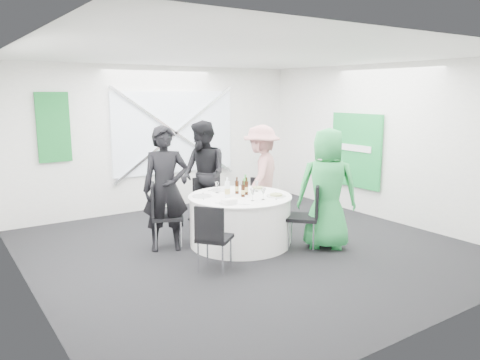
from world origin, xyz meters
TOP-DOWN VIEW (x-y plane):
  - floor at (0.00, 0.00)m, footprint 6.00×6.00m
  - ceiling at (0.00, 0.00)m, footprint 6.00×6.00m
  - wall_back at (0.00, 3.00)m, footprint 6.00×0.00m
  - wall_front at (0.00, -3.00)m, footprint 6.00×0.00m
  - wall_left at (-3.00, 0.00)m, footprint 0.00×6.00m
  - wall_right at (3.00, 0.00)m, footprint 0.00×6.00m
  - window_panel at (0.30, 2.96)m, footprint 2.60×0.03m
  - window_brace_a at (0.30, 2.92)m, footprint 2.63×0.05m
  - window_brace_b at (0.30, 2.92)m, footprint 2.63×0.05m
  - green_banner at (-2.00, 2.95)m, footprint 0.55×0.04m
  - green_sign at (2.94, 0.60)m, footprint 0.05×1.20m
  - banquet_table at (0.00, 0.20)m, footprint 1.56×1.56m
  - chair_back at (0.02, 1.28)m, footprint 0.40×0.41m
  - chair_back_left at (-1.06, 0.71)m, footprint 0.60×0.59m
  - chair_back_right at (0.82, 0.83)m, footprint 0.53×0.53m
  - chair_front_right at (0.71, -0.55)m, footprint 0.63×0.63m
  - chair_front_left at (-0.94, -0.56)m, footprint 0.57×0.57m
  - person_man_back_left at (-1.03, 0.60)m, footprint 0.78×0.65m
  - person_man_back at (-0.01, 1.30)m, footprint 0.49×0.89m
  - person_woman_pink at (0.93, 0.91)m, footprint 1.21×1.10m
  - person_woman_green at (0.97, -0.65)m, footprint 1.04×1.01m
  - plate_back at (-0.07, 0.70)m, footprint 0.25×0.25m
  - plate_back_left at (-0.51, 0.46)m, footprint 0.29×0.29m
  - plate_back_right at (0.50, 0.43)m, footprint 0.26×0.26m
  - plate_front_right at (0.42, -0.15)m, footprint 0.29×0.29m
  - plate_front_left at (-0.42, -0.13)m, footprint 0.26×0.26m
  - napkin at (-0.42, -0.15)m, footprint 0.20×0.13m
  - beer_bottle_a at (-0.15, 0.31)m, footprint 0.06×0.06m
  - beer_bottle_b at (0.04, 0.34)m, footprint 0.06×0.06m
  - beer_bottle_c at (0.12, 0.20)m, footprint 0.06×0.06m
  - beer_bottle_d at (-0.01, 0.11)m, footprint 0.06×0.06m
  - green_water_bottle at (0.17, 0.30)m, footprint 0.08×0.08m
  - clear_water_bottle at (-0.22, 0.20)m, footprint 0.08×0.08m
  - wine_glass_a at (-0.04, -0.18)m, footprint 0.07×0.07m
  - wine_glass_b at (0.39, 0.30)m, footprint 0.07×0.07m
  - wine_glass_c at (-0.18, 0.58)m, footprint 0.07×0.07m
  - wine_glass_d at (0.14, -0.20)m, footprint 0.07×0.07m
  - fork_a at (0.31, -0.29)m, footprint 0.11×0.12m
  - knife_a at (0.55, 0.02)m, footprint 0.10×0.13m
  - fork_b at (-0.41, 0.61)m, footprint 0.08×0.14m
  - knife_b at (-0.56, 0.33)m, footprint 0.09×0.14m
  - fork_c at (0.12, 0.76)m, footprint 0.15×0.03m
  - knife_c at (-0.16, 0.75)m, footprint 0.15×0.02m
  - fork_d at (-0.52, -0.05)m, footprint 0.11×0.12m
  - knife_d at (-0.27, -0.31)m, footprint 0.12×0.12m

SIDE VIEW (x-z plane):
  - floor at x=0.00m, z-range 0.00..0.00m
  - banquet_table at x=0.00m, z-range 0.00..0.76m
  - chair_back_right at x=0.82m, z-range 0.07..0.90m
  - chair_back at x=0.02m, z-range 0.07..0.94m
  - chair_front_left at x=-0.94m, z-range 0.08..0.97m
  - chair_front_right at x=0.71m, z-range 0.09..1.06m
  - chair_back_left at x=-1.06m, z-range 0.09..1.07m
  - fork_a at x=0.31m, z-range 0.76..0.77m
  - knife_a at x=0.55m, z-range 0.76..0.77m
  - fork_b at x=-0.41m, z-range 0.76..0.77m
  - knife_b at x=-0.56m, z-range 0.76..0.77m
  - fork_c at x=0.12m, z-range 0.76..0.77m
  - knife_c at x=-0.16m, z-range 0.76..0.77m
  - fork_d at x=-0.52m, z-range 0.76..0.77m
  - knife_d at x=-0.27m, z-range 0.76..0.77m
  - plate_back at x=-0.07m, z-range 0.76..0.77m
  - plate_back_left at x=-0.51m, z-range 0.76..0.77m
  - plate_front_left at x=-0.42m, z-range 0.76..0.77m
  - plate_front_right at x=0.42m, z-range 0.76..0.80m
  - plate_back_right at x=0.50m, z-range 0.76..0.80m
  - napkin at x=-0.42m, z-range 0.78..0.83m
  - beer_bottle_a at x=-0.15m, z-range 0.73..0.97m
  - beer_bottle_d at x=-0.01m, z-range 0.73..0.97m
  - beer_bottle_b at x=0.04m, z-range 0.73..0.99m
  - beer_bottle_c at x=0.12m, z-range 0.73..1.00m
  - green_water_bottle at x=0.17m, z-range 0.73..1.02m
  - person_woman_pink at x=0.93m, z-range 0.00..1.75m
  - clear_water_bottle at x=-0.22m, z-range 0.73..1.03m
  - wine_glass_a at x=-0.04m, z-range 0.80..0.97m
  - wine_glass_b at x=0.39m, z-range 0.80..0.97m
  - wine_glass_c at x=-0.18m, z-range 0.80..0.97m
  - wine_glass_d at x=0.14m, z-range 0.80..0.97m
  - person_woman_green at x=0.97m, z-range 0.00..1.80m
  - person_man_back_left at x=-1.03m, z-range 0.00..1.83m
  - person_man_back at x=-0.01m, z-range 0.00..1.83m
  - green_sign at x=2.94m, z-range 0.50..1.90m
  - wall_back at x=0.00m, z-range -1.60..4.40m
  - wall_front at x=0.00m, z-range -1.60..4.40m
  - wall_left at x=-3.00m, z-range -1.60..4.40m
  - wall_right at x=3.00m, z-range -1.60..4.40m
  - window_panel at x=0.30m, z-range 0.70..2.30m
  - window_brace_a at x=0.30m, z-range 0.58..2.42m
  - window_brace_b at x=0.30m, z-range 0.58..2.42m
  - green_banner at x=-2.00m, z-range 1.10..2.30m
  - ceiling at x=0.00m, z-range 2.80..2.80m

